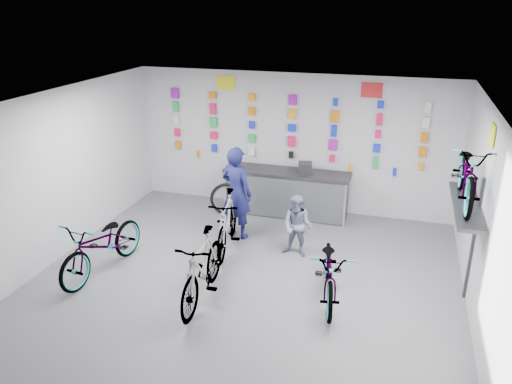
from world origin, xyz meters
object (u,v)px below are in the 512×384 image
(clerk, at_px, (237,193))
(customer, at_px, (297,226))
(bike_center, at_px, (202,268))
(counter, at_px, (286,193))
(bike_left, at_px, (103,245))
(bike_right, at_px, (330,271))
(bike_service, at_px, (227,223))

(clerk, distance_m, customer, 1.43)
(customer, bearing_deg, bike_center, -113.11)
(counter, xyz_separation_m, bike_left, (-2.42, -3.32, 0.04))
(bike_center, distance_m, bike_right, 1.98)
(counter, bearing_deg, bike_center, -97.27)
(bike_left, height_order, clerk, clerk)
(bike_left, xyz_separation_m, bike_service, (1.75, 1.41, 0.02))
(bike_left, distance_m, clerk, 2.68)
(bike_center, xyz_separation_m, clerk, (-0.22, 2.31, 0.36))
(bike_right, relative_size, clerk, 1.00)
(customer, bearing_deg, clerk, 168.17)
(counter, distance_m, bike_center, 3.65)
(counter, distance_m, bike_right, 3.31)
(bike_right, height_order, clerk, clerk)
(counter, xyz_separation_m, bike_right, (1.42, -2.99, -0.00))
(bike_service, distance_m, customer, 1.31)
(customer, bearing_deg, counter, 117.01)
(bike_left, xyz_separation_m, bike_right, (3.83, 0.32, -0.04))
(bike_left, height_order, bike_service, bike_service)
(clerk, bearing_deg, bike_center, 113.77)
(bike_right, height_order, bike_service, bike_service)
(bike_center, xyz_separation_m, bike_service, (-0.21, 1.71, -0.01))
(bike_right, bearing_deg, bike_service, 141.97)
(clerk, bearing_deg, counter, -99.37)
(counter, bearing_deg, clerk, -117.62)
(counter, distance_m, clerk, 1.54)
(bike_left, relative_size, bike_right, 1.09)
(bike_center, bearing_deg, bike_right, 15.19)
(clerk, height_order, customer, clerk)
(bike_service, relative_size, clerk, 0.99)
(bike_right, bearing_deg, clerk, 130.75)
(customer, bearing_deg, bike_left, -145.64)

